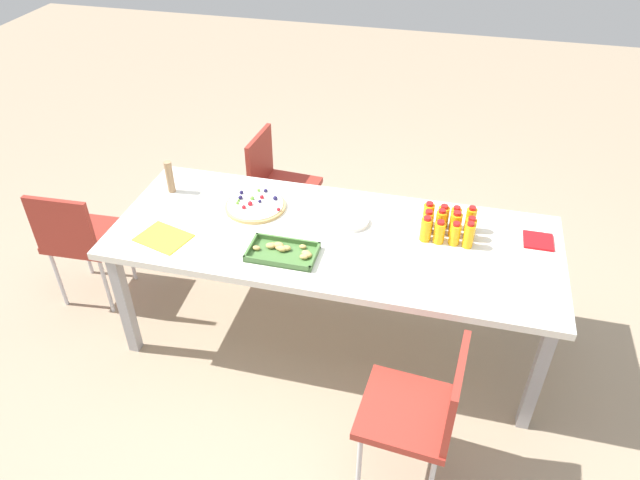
# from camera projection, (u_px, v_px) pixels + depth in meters

# --- Properties ---
(ground_plane) EXTENTS (12.00, 12.00, 0.00)m
(ground_plane) POSITION_uv_depth(u_px,v_px,m) (332.00, 335.00, 3.55)
(ground_plane) COLOR gray
(party_table) EXTENTS (2.35, 0.92, 0.75)m
(party_table) POSITION_uv_depth(u_px,v_px,m) (333.00, 244.00, 3.14)
(party_table) COLOR silver
(party_table) RESTS_ON ground_plane
(chair_near_right) EXTENTS (0.43, 0.43, 0.83)m
(chair_near_right) POSITION_uv_depth(u_px,v_px,m) (277.00, 181.00, 4.02)
(chair_near_right) COLOR maroon
(chair_near_right) RESTS_ON ground_plane
(chair_end) EXTENTS (0.42, 0.42, 0.83)m
(chair_end) POSITION_uv_depth(u_px,v_px,m) (79.00, 236.00, 3.52)
(chair_end) COLOR maroon
(chair_end) RESTS_ON ground_plane
(chair_far_left) EXTENTS (0.43, 0.43, 0.83)m
(chair_far_left) POSITION_uv_depth(u_px,v_px,m) (423.00, 409.00, 2.52)
(chair_far_left) COLOR maroon
(chair_far_left) RESTS_ON ground_plane
(juice_bottle_0) EXTENTS (0.06, 0.06, 0.15)m
(juice_bottle_0) POSITION_uv_depth(u_px,v_px,m) (470.00, 219.00, 3.09)
(juice_bottle_0) COLOR #FAAD14
(juice_bottle_0) RESTS_ON party_table
(juice_bottle_1) EXTENTS (0.06, 0.06, 0.13)m
(juice_bottle_1) POSITION_uv_depth(u_px,v_px,m) (455.00, 218.00, 3.12)
(juice_bottle_1) COLOR #FAAE14
(juice_bottle_1) RESTS_ON party_table
(juice_bottle_2) EXTENTS (0.06, 0.06, 0.13)m
(juice_bottle_2) POSITION_uv_depth(u_px,v_px,m) (443.00, 217.00, 3.13)
(juice_bottle_2) COLOR #F9AD14
(juice_bottle_2) RESTS_ON party_table
(juice_bottle_3) EXTENTS (0.06, 0.06, 0.14)m
(juice_bottle_3) POSITION_uv_depth(u_px,v_px,m) (428.00, 214.00, 3.14)
(juice_bottle_3) COLOR #F9AE14
(juice_bottle_3) RESTS_ON party_table
(juice_bottle_4) EXTENTS (0.06, 0.06, 0.13)m
(juice_bottle_4) POSITION_uv_depth(u_px,v_px,m) (470.00, 229.00, 3.04)
(juice_bottle_4) COLOR #F8AF14
(juice_bottle_4) RESTS_ON party_table
(juice_bottle_5) EXTENTS (0.06, 0.06, 0.15)m
(juice_bottle_5) POSITION_uv_depth(u_px,v_px,m) (455.00, 225.00, 3.05)
(juice_bottle_5) COLOR #FAAC14
(juice_bottle_5) RESTS_ON party_table
(juice_bottle_6) EXTENTS (0.06, 0.06, 0.15)m
(juice_bottle_6) POSITION_uv_depth(u_px,v_px,m) (441.00, 222.00, 3.07)
(juice_bottle_6) COLOR #FAAE14
(juice_bottle_6) RESTS_ON party_table
(juice_bottle_7) EXTENTS (0.06, 0.06, 0.13)m
(juice_bottle_7) POSITION_uv_depth(u_px,v_px,m) (428.00, 222.00, 3.09)
(juice_bottle_7) COLOR #FAAE14
(juice_bottle_7) RESTS_ON party_table
(juice_bottle_8) EXTENTS (0.05, 0.05, 0.15)m
(juice_bottle_8) POSITION_uv_depth(u_px,v_px,m) (469.00, 235.00, 2.98)
(juice_bottle_8) COLOR #FAAE14
(juice_bottle_8) RESTS_ON party_table
(juice_bottle_9) EXTENTS (0.06, 0.06, 0.13)m
(juice_bottle_9) POSITION_uv_depth(u_px,v_px,m) (455.00, 234.00, 3.00)
(juice_bottle_9) COLOR #F9AF14
(juice_bottle_9) RESTS_ON party_table
(juice_bottle_10) EXTENTS (0.06, 0.06, 0.13)m
(juice_bottle_10) POSITION_uv_depth(u_px,v_px,m) (439.00, 232.00, 3.02)
(juice_bottle_10) COLOR #FAAD14
(juice_bottle_10) RESTS_ON party_table
(juice_bottle_11) EXTENTS (0.06, 0.06, 0.14)m
(juice_bottle_11) POSITION_uv_depth(u_px,v_px,m) (426.00, 229.00, 3.03)
(juice_bottle_11) COLOR #F9AF14
(juice_bottle_11) RESTS_ON party_table
(fruit_pizza) EXTENTS (0.34, 0.34, 0.05)m
(fruit_pizza) POSITION_uv_depth(u_px,v_px,m) (255.00, 205.00, 3.30)
(fruit_pizza) COLOR tan
(fruit_pizza) RESTS_ON party_table
(snack_tray) EXTENTS (0.35, 0.21, 0.04)m
(snack_tray) POSITION_uv_depth(u_px,v_px,m) (284.00, 252.00, 2.96)
(snack_tray) COLOR #477238
(snack_tray) RESTS_ON party_table
(plate_stack) EXTENTS (0.18, 0.18, 0.02)m
(plate_stack) POSITION_uv_depth(u_px,v_px,m) (352.00, 221.00, 3.18)
(plate_stack) COLOR silver
(plate_stack) RESTS_ON party_table
(napkin_stack) EXTENTS (0.15, 0.15, 0.01)m
(napkin_stack) POSITION_uv_depth(u_px,v_px,m) (538.00, 241.00, 3.05)
(napkin_stack) COLOR red
(napkin_stack) RESTS_ON party_table
(cardboard_tube) EXTENTS (0.04, 0.04, 0.20)m
(cardboard_tube) POSITION_uv_depth(u_px,v_px,m) (170.00, 177.00, 3.39)
(cardboard_tube) COLOR #9E7A56
(cardboard_tube) RESTS_ON party_table
(paper_folder) EXTENTS (0.31, 0.26, 0.01)m
(paper_folder) POSITION_uv_depth(u_px,v_px,m) (163.00, 238.00, 3.08)
(paper_folder) COLOR yellow
(paper_folder) RESTS_ON party_table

